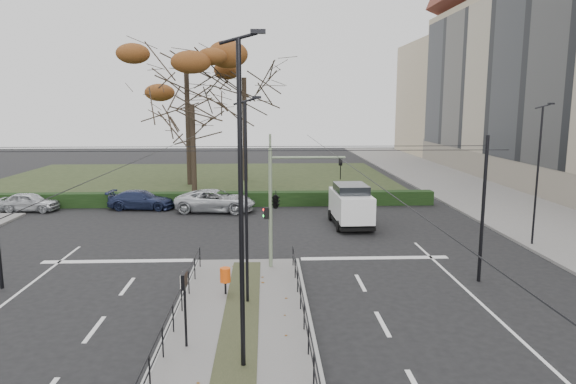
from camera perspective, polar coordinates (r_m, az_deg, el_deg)
The scene contains 20 objects.
ground at distance 19.25m, azimuth -5.03°, elevation -12.23°, with size 140.00×140.00×0.00m, color black.
median_island at distance 16.93m, azimuth -5.42°, elevation -15.15°, with size 4.40×15.00×0.14m, color #63605E.
sidewalk_east at distance 43.95m, azimuth 20.49°, elevation -0.29°, with size 8.00×90.00×0.14m, color #63605E.
park at distance 50.82m, azimuth -10.24°, elevation 1.41°, with size 38.00×26.00×0.10m, color #242E17.
hedge at distance 37.69m, azimuth -12.96°, elevation -0.81°, with size 38.00×1.00×1.00m, color black.
median_railing at distance 16.48m, azimuth -5.49°, elevation -12.43°, with size 4.14×13.24×0.92m.
catenary at distance 19.84m, azimuth -4.98°, elevation -1.25°, with size 20.00×34.00×6.00m.
traffic_light at distance 22.10m, azimuth -1.18°, elevation -0.75°, with size 3.55×2.01×5.22m.
litter_bin at distance 19.57m, azimuth -6.99°, elevation -9.19°, with size 0.40×0.40×1.02m.
info_panel at distance 15.37m, azimuth -11.45°, elevation -10.46°, with size 0.13×0.59×2.27m.
streetlamp_median_near at distance 13.30m, azimuth -5.18°, elevation -1.31°, with size 0.74×0.15×8.84m.
streetlamp_median_far at distance 17.98m, azimuth -4.61°, elevation -0.95°, with size 0.61×0.12×7.32m.
streetlamp_sidewalk at distance 28.62m, azimuth 26.01°, elevation 1.85°, with size 0.60×0.12×7.14m.
parked_car_first at distance 39.16m, azimuth -26.80°, elevation -0.99°, with size 1.55×3.85×1.31m, color #B3B7BC.
parked_car_third at distance 37.17m, azimuth -15.99°, elevation -0.84°, with size 1.85×4.54×1.32m, color #1E2747.
parked_car_fourth at distance 35.23m, azimuth -8.04°, elevation -0.96°, with size 2.48×5.39×1.50m, color #B3B7BC.
white_van at distance 30.97m, azimuth 6.98°, elevation -1.35°, with size 2.28×4.81×2.51m.
rust_tree at distance 46.86m, azimuth -11.26°, elevation 13.55°, with size 10.82×10.82×13.72m.
bare_tree_center at distance 48.78m, azimuth -4.90°, elevation 11.74°, with size 8.15×8.15×12.77m.
bare_tree_near at distance 42.85m, azimuth -10.60°, elevation 8.78°, with size 6.67×6.67×9.41m.
Camera 1 is at (0.88, -17.85, 7.14)m, focal length 32.00 mm.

